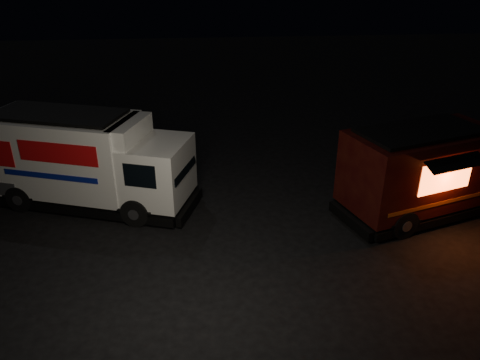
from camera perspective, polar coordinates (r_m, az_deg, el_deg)
ground at (r=15.15m, az=-1.58°, el=-7.48°), size 80.00×80.00×0.00m
white_truck at (r=17.45m, az=-17.82°, el=2.29°), size 7.94×4.83×3.41m
red_truck at (r=17.55m, az=22.61°, el=1.22°), size 7.27×4.43×3.18m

